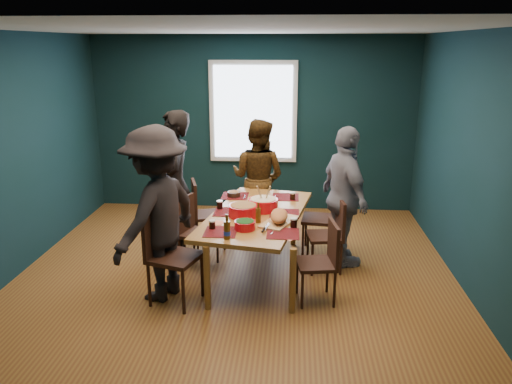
% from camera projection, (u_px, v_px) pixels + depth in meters
% --- Properties ---
extents(room, '(5.01, 5.01, 2.71)m').
position_uv_depth(room, '(237.00, 153.00, 5.62)').
color(room, brown).
rests_on(room, ground).
extents(dining_table, '(1.29, 2.06, 0.73)m').
position_uv_depth(dining_table, '(256.00, 219.00, 5.64)').
color(dining_table, '#A27630').
rests_on(dining_table, floor).
extents(chair_left_far, '(0.50, 0.50, 0.89)m').
position_uv_depth(chair_left_far, '(202.00, 209.00, 6.42)').
color(chair_left_far, black).
rests_on(chair_left_far, floor).
extents(chair_left_mid, '(0.49, 0.49, 0.84)m').
position_uv_depth(chair_left_mid, '(192.00, 226.00, 5.88)').
color(chair_left_mid, black).
rests_on(chair_left_mid, floor).
extents(chair_left_near, '(0.57, 0.57, 1.01)m').
position_uv_depth(chair_left_near, '(166.00, 247.00, 5.03)').
color(chair_left_near, black).
rests_on(chair_left_near, floor).
extents(chair_right_far, '(0.46, 0.46, 0.92)m').
position_uv_depth(chair_right_far, '(326.00, 213.00, 6.22)').
color(chair_right_far, black).
rests_on(chair_right_far, floor).
extents(chair_right_mid, '(0.43, 0.43, 0.86)m').
position_uv_depth(chair_right_mid, '(332.00, 229.00, 5.76)').
color(chair_right_mid, black).
rests_on(chair_right_mid, floor).
extents(chair_right_near, '(0.44, 0.44, 0.84)m').
position_uv_depth(chair_right_near, '(324.00, 256.00, 5.05)').
color(chair_right_near, black).
rests_on(chair_right_near, floor).
extents(person_far_left, '(0.58, 0.75, 1.81)m').
position_uv_depth(person_far_left, '(175.00, 185.00, 6.06)').
color(person_far_left, black).
rests_on(person_far_left, floor).
extents(person_back, '(0.95, 0.85, 1.61)m').
position_uv_depth(person_back, '(258.00, 178.00, 6.81)').
color(person_back, black).
rests_on(person_back, floor).
extents(person_right, '(0.74, 1.06, 1.67)m').
position_uv_depth(person_right, '(344.00, 197.00, 5.82)').
color(person_right, silver).
rests_on(person_right, floor).
extents(person_near_left, '(1.08, 1.34, 1.81)m').
position_uv_depth(person_near_left, '(157.00, 214.00, 5.03)').
color(person_near_left, black).
rests_on(person_near_left, floor).
extents(bowl_salad, '(0.32, 0.32, 0.13)m').
position_uv_depth(bowl_salad, '(243.00, 210.00, 5.49)').
color(bowl_salad, red).
rests_on(bowl_salad, dining_table).
extents(bowl_dumpling, '(0.34, 0.34, 0.31)m').
position_uv_depth(bowl_dumpling, '(263.00, 204.00, 5.69)').
color(bowl_dumpling, red).
rests_on(bowl_dumpling, dining_table).
extents(bowl_herbs, '(0.22, 0.22, 0.09)m').
position_uv_depth(bowl_herbs, '(245.00, 225.00, 5.11)').
color(bowl_herbs, red).
rests_on(bowl_herbs, dining_table).
extents(cutting_board, '(0.44, 0.65, 0.14)m').
position_uv_depth(cutting_board, '(279.00, 217.00, 5.29)').
color(cutting_board, tan).
rests_on(cutting_board, dining_table).
extents(small_bowl, '(0.16, 0.16, 0.07)m').
position_uv_depth(small_bowl, '(234.00, 194.00, 6.20)').
color(small_bowl, black).
rests_on(small_bowl, dining_table).
extents(beer_bottle_a, '(0.07, 0.07, 0.26)m').
position_uv_depth(beer_bottle_a, '(227.00, 230.00, 4.84)').
color(beer_bottle_a, '#4B300D').
rests_on(beer_bottle_a, dining_table).
extents(beer_bottle_b, '(0.06, 0.06, 0.22)m').
position_uv_depth(beer_bottle_b, '(258.00, 215.00, 5.29)').
color(beer_bottle_b, '#4B300D').
rests_on(beer_bottle_b, dining_table).
extents(cola_glass_a, '(0.07, 0.07, 0.09)m').
position_uv_depth(cola_glass_a, '(212.00, 224.00, 5.12)').
color(cola_glass_a, black).
rests_on(cola_glass_a, dining_table).
extents(cola_glass_b, '(0.07, 0.07, 0.10)m').
position_uv_depth(cola_glass_b, '(294.00, 222.00, 5.16)').
color(cola_glass_b, black).
rests_on(cola_glass_b, dining_table).
extents(cola_glass_c, '(0.07, 0.07, 0.09)m').
position_uv_depth(cola_glass_c, '(293.00, 196.00, 6.07)').
color(cola_glass_c, black).
rests_on(cola_glass_c, dining_table).
extents(cola_glass_d, '(0.07, 0.07, 0.10)m').
position_uv_depth(cola_glass_d, '(220.00, 204.00, 5.74)').
color(cola_glass_d, black).
rests_on(cola_glass_d, dining_table).
extents(napkin_a, '(0.21, 0.21, 0.00)m').
position_uv_depth(napkin_a, '(288.00, 212.00, 5.64)').
color(napkin_a, '#FD866A').
rests_on(napkin_a, dining_table).
extents(napkin_b, '(0.15, 0.15, 0.00)m').
position_uv_depth(napkin_b, '(217.00, 223.00, 5.30)').
color(napkin_b, '#FD866A').
rests_on(napkin_b, dining_table).
extents(napkin_c, '(0.19, 0.19, 0.00)m').
position_uv_depth(napkin_c, '(290.00, 237.00, 4.90)').
color(napkin_c, '#FD866A').
rests_on(napkin_c, dining_table).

